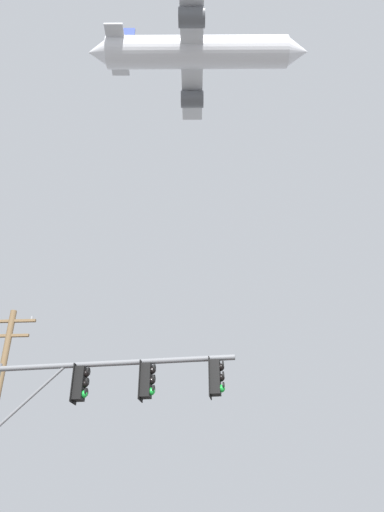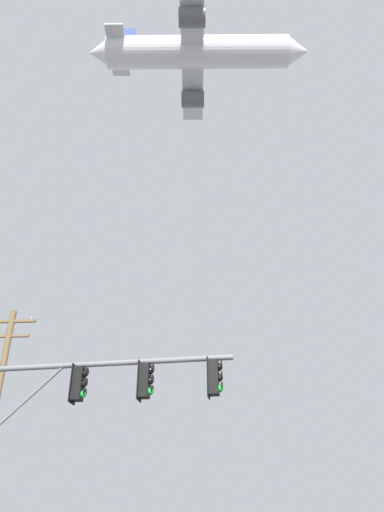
% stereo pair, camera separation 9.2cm
% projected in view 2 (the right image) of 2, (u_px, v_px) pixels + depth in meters
% --- Properties ---
extents(signal_pole_near, '(6.80, 0.94, 5.84)m').
position_uv_depth(signal_pole_near, '(84.00, 406.00, 13.00)').
color(signal_pole_near, slate).
rests_on(signal_pole_near, ground).
extents(airplane, '(27.81, 21.49, 7.59)m').
position_uv_depth(airplane, '(198.00, 53.00, 61.80)').
color(airplane, white).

